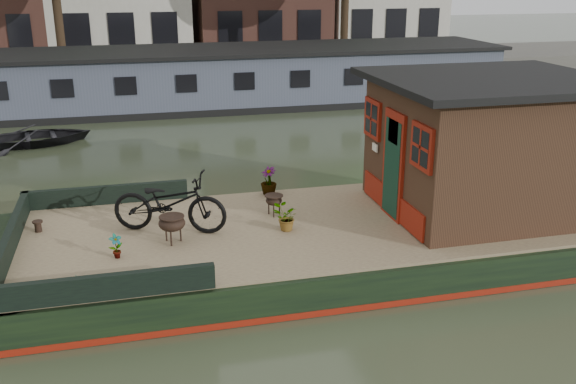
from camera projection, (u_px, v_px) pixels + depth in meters
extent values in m
plane|color=#333E27|center=(367.00, 252.00, 11.56)|extent=(120.00, 120.00, 0.00)
cube|color=black|center=(368.00, 237.00, 11.46)|extent=(12.00, 4.00, 0.60)
cylinder|color=black|center=(9.00, 273.00, 10.08)|extent=(4.00, 4.00, 0.60)
cube|color=maroon|center=(367.00, 249.00, 11.54)|extent=(12.02, 4.02, 0.10)
cube|color=#97855D|center=(368.00, 220.00, 11.36)|extent=(11.80, 3.80, 0.05)
cube|color=black|center=(10.00, 242.00, 9.93)|extent=(0.12, 4.00, 0.35)
cube|color=black|center=(107.00, 195.00, 12.01)|extent=(3.00, 0.12, 0.35)
cube|color=black|center=(102.00, 287.00, 8.49)|extent=(3.00, 0.12, 0.35)
cube|color=black|center=(486.00, 148.00, 11.48)|extent=(3.50, 3.00, 2.30)
cube|color=black|center=(493.00, 80.00, 11.09)|extent=(4.00, 3.50, 0.12)
cube|color=maroon|center=(393.00, 165.00, 11.14)|extent=(0.06, 0.80, 1.90)
cube|color=black|center=(392.00, 168.00, 11.15)|extent=(0.04, 0.64, 1.70)
cube|color=maroon|center=(422.00, 147.00, 9.98)|extent=(0.06, 0.72, 0.72)
cube|color=maroon|center=(373.00, 119.00, 11.90)|extent=(0.06, 0.72, 0.72)
imported|color=black|center=(170.00, 203.00, 10.63)|extent=(2.05, 1.34, 1.02)
imported|color=brown|center=(116.00, 246.00, 9.72)|extent=(0.25, 0.22, 0.39)
imported|color=#9E4B2E|center=(285.00, 218.00, 10.75)|extent=(0.42, 0.37, 0.45)
imported|color=brown|center=(269.00, 181.00, 12.49)|extent=(0.43, 0.43, 0.55)
imported|color=#A3652F|center=(80.00, 285.00, 8.64)|extent=(0.12, 0.16, 0.28)
cylinder|color=black|center=(38.00, 226.00, 10.74)|extent=(0.17, 0.17, 0.19)
cylinder|color=black|center=(116.00, 284.00, 8.76)|extent=(0.18, 0.18, 0.20)
imported|color=black|center=(35.00, 133.00, 18.71)|extent=(3.52, 2.79, 0.66)
cube|color=#414657|center=(235.00, 78.00, 24.07)|extent=(20.00, 4.00, 2.00)
cube|color=black|center=(234.00, 50.00, 23.73)|extent=(20.40, 4.40, 0.12)
cube|color=black|center=(236.00, 101.00, 24.36)|extent=(20.00, 4.05, 0.24)
cube|color=#47443F|center=(212.00, 69.00, 30.21)|extent=(60.00, 6.00, 0.90)
cylinder|color=#332316|center=(58.00, 20.00, 26.53)|extent=(0.36, 0.36, 4.00)
cylinder|color=#332316|center=(345.00, 15.00, 29.42)|extent=(0.36, 0.36, 4.00)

